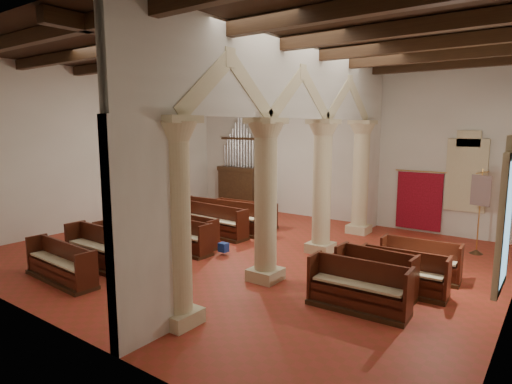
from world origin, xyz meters
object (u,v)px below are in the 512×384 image
object	(u,v)px
pipe_organ	(240,180)
processional_banner	(478,227)
nave_pew_0	(61,269)
lectern	(266,203)
aisle_pew_0	(358,294)

from	to	relation	value
pipe_organ	processional_banner	xyz separation A→B (m)	(10.24, -1.34, -0.54)
pipe_organ	nave_pew_0	distance (m)	10.37
pipe_organ	lectern	size ratio (longest dim) A/B	3.88
processional_banner	aisle_pew_0	world-z (taller)	processional_banner
processional_banner	nave_pew_0	size ratio (longest dim) A/B	1.01
lectern	nave_pew_0	size ratio (longest dim) A/B	0.44
lectern	nave_pew_0	distance (m)	10.10
pipe_organ	aisle_pew_0	size ratio (longest dim) A/B	2.04
nave_pew_0	aisle_pew_0	distance (m)	7.30
lectern	aisle_pew_0	world-z (taller)	lectern
nave_pew_0	aisle_pew_0	world-z (taller)	aisle_pew_0
lectern	processional_banner	world-z (taller)	processional_banner
nave_pew_0	pipe_organ	bearing A→B (deg)	105.01
processional_banner	lectern	bearing A→B (deg)	-171.20
pipe_organ	nave_pew_0	xyz separation A→B (m)	(2.16, -10.08, -1.05)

